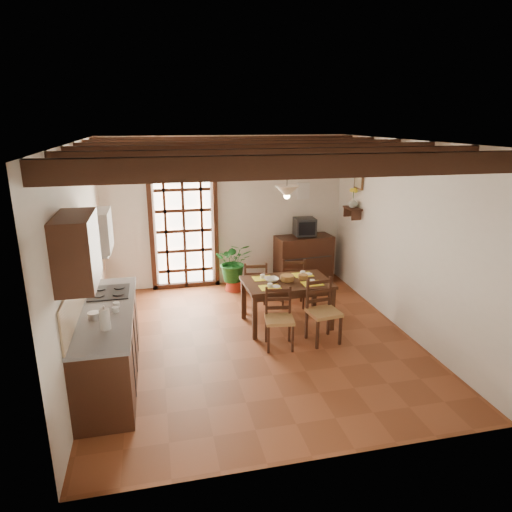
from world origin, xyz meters
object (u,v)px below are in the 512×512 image
object	(u,v)px
kitchen_counter	(109,344)
dining_table	(287,287)
chair_far_left	(255,294)
pendant_lamp	(287,191)
chair_near_left	(279,329)
sideboard	(304,259)
crt_tv	(305,227)
potted_plant	(234,261)
chair_far_right	(292,291)
chair_near_right	(323,323)

from	to	relation	value
kitchen_counter	dining_table	size ratio (longest dim) A/B	1.68
dining_table	chair_far_left	distance (m)	0.83
chair_far_left	pendant_lamp	xyz separation A→B (m)	(0.35, -0.56, 1.81)
chair_near_left	sideboard	distance (m)	2.76
crt_tv	potted_plant	xyz separation A→B (m)	(-1.40, -0.15, -0.54)
chair_near_left	chair_far_left	xyz separation A→B (m)	(-0.04, 1.34, 0.01)
chair_far_right	pendant_lamp	xyz separation A→B (m)	(-0.31, -0.58, 1.80)
chair_near_right	potted_plant	bearing A→B (deg)	102.96
chair_near_right	potted_plant	xyz separation A→B (m)	(-0.87, 2.31, 0.28)
kitchen_counter	crt_tv	xyz separation A→B (m)	(3.42, 2.82, 0.64)
dining_table	potted_plant	world-z (taller)	potted_plant
chair_near_left	chair_near_right	world-z (taller)	chair_near_right
chair_far_left	chair_far_right	size ratio (longest dim) A/B	0.99
dining_table	chair_near_right	size ratio (longest dim) A/B	1.47
potted_plant	pendant_lamp	world-z (taller)	pendant_lamp
crt_tv	sideboard	bearing A→B (deg)	93.12
dining_table	chair_far_left	bearing A→B (deg)	116.22
chair_far_left	kitchen_counter	bearing A→B (deg)	46.04
potted_plant	pendant_lamp	xyz separation A→B (m)	(0.53, -1.55, 1.51)
crt_tv	potted_plant	bearing A→B (deg)	-170.73
kitchen_counter	sideboard	distance (m)	4.44
chair_far_left	sideboard	bearing A→B (deg)	-128.49
sideboard	crt_tv	xyz separation A→B (m)	(-0.00, -0.01, 0.65)
chair_near_left	potted_plant	bearing A→B (deg)	103.64
sideboard	chair_far_left	bearing A→B (deg)	-142.59
chair_near_right	sideboard	size ratio (longest dim) A/B	0.84
pendant_lamp	potted_plant	bearing A→B (deg)	108.80
kitchen_counter	chair_far_right	xyz separation A→B (m)	(2.85, 1.70, -0.20)
chair_near_right	chair_far_left	world-z (taller)	chair_near_right
pendant_lamp	chair_far_right	bearing A→B (deg)	62.13
crt_tv	chair_far_left	bearing A→B (deg)	-134.05
chair_far_left	crt_tv	xyz separation A→B (m)	(1.22, 1.13, 0.84)
chair_near_left	pendant_lamp	bearing A→B (deg)	76.76
pendant_lamp	chair_near_left	bearing A→B (deg)	-111.52
chair_near_left	potted_plant	size ratio (longest dim) A/B	0.43
dining_table	chair_near_right	xyz separation A→B (m)	(0.35, -0.66, -0.34)
dining_table	sideboard	distance (m)	2.01
chair_far_left	potted_plant	size ratio (longest dim) A/B	0.44
kitchen_counter	pendant_lamp	distance (m)	3.21
dining_table	chair_far_left	xyz separation A→B (m)	(-0.35, 0.66, -0.35)
dining_table	crt_tv	xyz separation A→B (m)	(0.88, 1.80, 0.49)
chair_far_right	potted_plant	size ratio (longest dim) A/B	0.45
chair_near_right	pendant_lamp	world-z (taller)	pendant_lamp
chair_near_left	kitchen_counter	bearing A→B (deg)	-163.07
chair_far_left	chair_far_right	xyz separation A→B (m)	(0.66, 0.02, 0.00)
dining_table	potted_plant	xyz separation A→B (m)	(-0.53, 1.65, -0.05)
chair_far_right	chair_far_left	bearing A→B (deg)	13.37
dining_table	chair_far_right	bearing A→B (deg)	64.16
chair_near_right	potted_plant	size ratio (longest dim) A/B	0.47
dining_table	potted_plant	distance (m)	1.73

